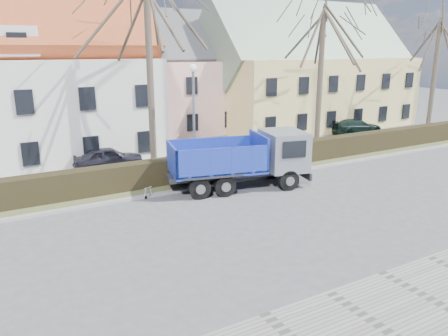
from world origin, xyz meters
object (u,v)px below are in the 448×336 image
cart_frame (145,193)px  parked_car_b (357,127)px  streetlight (194,120)px  dump_truck (235,161)px  parked_car_a (108,158)px

cart_frame → parked_car_b: bearing=18.2°
streetlight → cart_frame: bearing=-145.7°
cart_frame → parked_car_b: 21.73m
dump_truck → streetlight: size_ratio=1.18×
dump_truck → parked_car_a: (-4.55, 6.65, -0.77)m
parked_car_b → cart_frame: bearing=121.9°
streetlight → parked_car_a: (-3.91, 3.40, -2.39)m
cart_frame → parked_car_a: parked_car_a is taller
parked_car_a → dump_truck: bearing=-142.3°
streetlight → parked_car_b: streetlight is taller
dump_truck → cart_frame: 4.69m
cart_frame → parked_car_b: parked_car_b is taller
dump_truck → parked_car_b: 17.76m
dump_truck → parked_car_a: dump_truck is taller
cart_frame → parked_car_a: (-0.04, 6.04, 0.37)m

